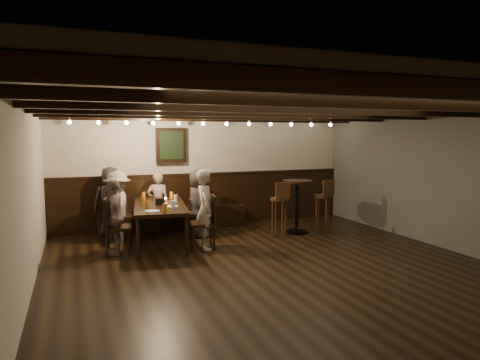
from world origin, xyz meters
name	(u,v)px	position (x,y,z in m)	size (l,w,h in m)	color
room	(212,182)	(-0.29, 2.21, 1.07)	(7.00, 7.00, 7.00)	black
dining_table	(160,208)	(-1.30, 2.06, 0.67)	(1.15, 2.05, 0.73)	black
chair_left_near	(120,225)	(-1.95, 2.61, 0.29)	(0.49, 0.49, 0.95)	black
chair_left_far	(117,237)	(-2.08, 1.72, 0.28)	(0.48, 0.48, 0.93)	black
chair_right_near	(197,222)	(-0.53, 2.40, 0.30)	(0.50, 0.50, 0.97)	black
chair_right_far	(204,233)	(-0.66, 1.51, 0.28)	(0.48, 0.48, 0.93)	black
person_bench_left	(111,201)	(-2.06, 3.08, 0.68)	(0.66, 0.43, 1.36)	#252427
person_bench_centre	(158,202)	(-1.15, 3.10, 0.61)	(0.44, 0.29, 1.22)	gray
person_bench_right	(203,202)	(-0.28, 2.82, 0.61)	(0.59, 0.46, 1.22)	#4F211B
person_left_near	(118,206)	(-1.98, 2.62, 0.65)	(0.84, 0.48, 1.30)	gray
person_left_far	(115,217)	(-2.11, 1.73, 0.63)	(0.73, 0.31, 1.25)	gray
person_right_near	(199,203)	(-0.50, 2.40, 0.66)	(0.65, 0.42, 1.32)	#242426
person_right_far	(205,209)	(-0.63, 1.51, 0.69)	(0.50, 0.33, 1.38)	#A79C8D
pint_a	(144,196)	(-1.48, 2.79, 0.80)	(0.07, 0.07, 0.14)	#BF7219
pint_b	(172,195)	(-0.96, 2.67, 0.80)	(0.07, 0.07, 0.14)	#BF7219
pint_c	(142,200)	(-1.59, 2.20, 0.80)	(0.07, 0.07, 0.14)	#BF7219
pint_d	(176,198)	(-0.98, 2.22, 0.80)	(0.07, 0.07, 0.14)	silver
pint_e	(147,205)	(-1.59, 1.65, 0.80)	(0.07, 0.07, 0.14)	#BF7219
pint_f	(173,205)	(-1.19, 1.49, 0.80)	(0.07, 0.07, 0.14)	silver
pint_g	(165,208)	(-1.37, 1.26, 0.80)	(0.07, 0.07, 0.14)	#BF7219
plate_near	(152,211)	(-1.56, 1.39, 0.74)	(0.24, 0.24, 0.01)	white
plate_far	(171,206)	(-1.17, 1.74, 0.74)	(0.24, 0.24, 0.01)	white
condiment_caddy	(160,202)	(-1.31, 2.01, 0.79)	(0.15, 0.10, 0.12)	black
candle	(166,200)	(-1.14, 2.34, 0.75)	(0.05, 0.05, 0.05)	beige
high_top_table	(297,198)	(1.44, 2.01, 0.70)	(0.60, 0.60, 1.06)	black
bar_stool_left	(279,217)	(0.94, 1.81, 0.40)	(0.34, 0.35, 1.08)	#352311
bar_stool_right	(323,213)	(1.94, 1.86, 0.40)	(0.35, 0.37, 1.08)	#352311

